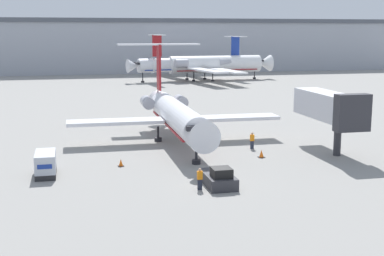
{
  "coord_description": "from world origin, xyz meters",
  "views": [
    {
      "loc": [
        -10.91,
        -38.01,
        11.68
      ],
      "look_at": [
        0.0,
        8.72,
        3.02
      ],
      "focal_mm": 50.0,
      "sensor_mm": 36.0,
      "label": 1
    }
  ],
  "objects_px": {
    "luggage_cart": "(46,164)",
    "worker_by_wing": "(252,140)",
    "traffic_cone_left": "(121,163)",
    "jet_bridge": "(330,107)",
    "pushback_tug": "(218,178)",
    "airplane_main": "(176,113)",
    "traffic_cone_right": "(261,154)",
    "airplane_parked_far_left": "(212,64)",
    "worker_near_tug": "(200,178)",
    "airplane_parked_far_right": "(188,65)"
  },
  "relations": [
    {
      "from": "airplane_parked_far_right",
      "to": "worker_by_wing",
      "type": "bearing_deg",
      "value": -97.82
    },
    {
      "from": "pushback_tug",
      "to": "traffic_cone_left",
      "type": "height_order",
      "value": "pushback_tug"
    },
    {
      "from": "airplane_parked_far_right",
      "to": "traffic_cone_right",
      "type": "bearing_deg",
      "value": -97.73
    },
    {
      "from": "pushback_tug",
      "to": "traffic_cone_right",
      "type": "xyz_separation_m",
      "value": [
        6.52,
        8.04,
        -0.23
      ]
    },
    {
      "from": "airplane_parked_far_left",
      "to": "luggage_cart",
      "type": "bearing_deg",
      "value": -114.13
    },
    {
      "from": "traffic_cone_left",
      "to": "airplane_parked_far_right",
      "type": "xyz_separation_m",
      "value": [
        24.08,
        80.12,
        3.59
      ]
    },
    {
      "from": "pushback_tug",
      "to": "traffic_cone_right",
      "type": "relative_size",
      "value": 5.77
    },
    {
      "from": "worker_by_wing",
      "to": "pushback_tug",
      "type": "bearing_deg",
      "value": -120.34
    },
    {
      "from": "airplane_parked_far_left",
      "to": "jet_bridge",
      "type": "xyz_separation_m",
      "value": [
        -9.62,
        -78.55,
        0.55
      ]
    },
    {
      "from": "pushback_tug",
      "to": "airplane_parked_far_right",
      "type": "bearing_deg",
      "value": 78.82
    },
    {
      "from": "traffic_cone_left",
      "to": "traffic_cone_right",
      "type": "bearing_deg",
      "value": 1.68
    },
    {
      "from": "traffic_cone_left",
      "to": "airplane_parked_far_left",
      "type": "relative_size",
      "value": 0.02
    },
    {
      "from": "luggage_cart",
      "to": "airplane_parked_far_left",
      "type": "relative_size",
      "value": 0.11
    },
    {
      "from": "pushback_tug",
      "to": "worker_near_tug",
      "type": "xyz_separation_m",
      "value": [
        -1.66,
        -0.77,
        0.29
      ]
    },
    {
      "from": "airplane_parked_far_left",
      "to": "airplane_parked_far_right",
      "type": "relative_size",
      "value": 0.96
    },
    {
      "from": "luggage_cart",
      "to": "worker_by_wing",
      "type": "bearing_deg",
      "value": 16.07
    },
    {
      "from": "worker_by_wing",
      "to": "jet_bridge",
      "type": "xyz_separation_m",
      "value": [
        6.93,
        -2.78,
        3.55
      ]
    },
    {
      "from": "airplane_main",
      "to": "traffic_cone_left",
      "type": "xyz_separation_m",
      "value": [
        -6.82,
        -9.38,
        -2.79
      ]
    },
    {
      "from": "worker_by_wing",
      "to": "traffic_cone_left",
      "type": "bearing_deg",
      "value": -163.0
    },
    {
      "from": "luggage_cart",
      "to": "airplane_parked_far_left",
      "type": "height_order",
      "value": "airplane_parked_far_left"
    },
    {
      "from": "luggage_cart",
      "to": "worker_by_wing",
      "type": "xyz_separation_m",
      "value": [
        19.97,
        5.75,
        -0.08
      ]
    },
    {
      "from": "traffic_cone_right",
      "to": "airplane_parked_far_right",
      "type": "xyz_separation_m",
      "value": [
        10.83,
        79.73,
        3.56
      ]
    },
    {
      "from": "pushback_tug",
      "to": "jet_bridge",
      "type": "distance_m",
      "value": 16.99
    },
    {
      "from": "traffic_cone_left",
      "to": "jet_bridge",
      "type": "xyz_separation_m",
      "value": [
        20.58,
        1.39,
        4.12
      ]
    },
    {
      "from": "airplane_parked_far_left",
      "to": "airplane_parked_far_right",
      "type": "distance_m",
      "value": 6.13
    },
    {
      "from": "pushback_tug",
      "to": "jet_bridge",
      "type": "height_order",
      "value": "jet_bridge"
    },
    {
      "from": "airplane_main",
      "to": "pushback_tug",
      "type": "bearing_deg",
      "value": -90.3
    },
    {
      "from": "airplane_main",
      "to": "traffic_cone_right",
      "type": "bearing_deg",
      "value": -54.43
    },
    {
      "from": "airplane_parked_far_left",
      "to": "worker_by_wing",
      "type": "bearing_deg",
      "value": -102.32
    },
    {
      "from": "traffic_cone_left",
      "to": "jet_bridge",
      "type": "bearing_deg",
      "value": 3.87
    },
    {
      "from": "pushback_tug",
      "to": "worker_by_wing",
      "type": "bearing_deg",
      "value": 59.66
    },
    {
      "from": "worker_by_wing",
      "to": "traffic_cone_right",
      "type": "distance_m",
      "value": 3.85
    },
    {
      "from": "worker_near_tug",
      "to": "worker_by_wing",
      "type": "distance_m",
      "value": 15.24
    },
    {
      "from": "luggage_cart",
      "to": "traffic_cone_left",
      "type": "relative_size",
      "value": 5.62
    },
    {
      "from": "airplane_main",
      "to": "jet_bridge",
      "type": "distance_m",
      "value": 15.97
    },
    {
      "from": "airplane_parked_far_left",
      "to": "traffic_cone_right",
      "type": "bearing_deg",
      "value": -102.03
    },
    {
      "from": "worker_near_tug",
      "to": "jet_bridge",
      "type": "height_order",
      "value": "jet_bridge"
    },
    {
      "from": "worker_by_wing",
      "to": "worker_near_tug",
      "type": "bearing_deg",
      "value": -124.28
    },
    {
      "from": "worker_by_wing",
      "to": "airplane_parked_far_right",
      "type": "height_order",
      "value": "airplane_parked_far_right"
    },
    {
      "from": "worker_by_wing",
      "to": "airplane_parked_far_left",
      "type": "bearing_deg",
      "value": 77.68
    },
    {
      "from": "worker_by_wing",
      "to": "traffic_cone_left",
      "type": "relative_size",
      "value": 2.55
    },
    {
      "from": "traffic_cone_right",
      "to": "airplane_parked_far_right",
      "type": "bearing_deg",
      "value": 82.27
    },
    {
      "from": "airplane_main",
      "to": "airplane_parked_far_left",
      "type": "height_order",
      "value": "airplane_parked_far_left"
    },
    {
      "from": "pushback_tug",
      "to": "traffic_cone_right",
      "type": "height_order",
      "value": "pushback_tug"
    },
    {
      "from": "luggage_cart",
      "to": "worker_near_tug",
      "type": "distance_m",
      "value": 13.28
    },
    {
      "from": "airplane_main",
      "to": "pushback_tug",
      "type": "xyz_separation_m",
      "value": [
        -0.09,
        -17.03,
        -2.53
      ]
    },
    {
      "from": "luggage_cart",
      "to": "airplane_parked_far_right",
      "type": "relative_size",
      "value": 0.1
    },
    {
      "from": "traffic_cone_left",
      "to": "airplane_parked_far_left",
      "type": "xyz_separation_m",
      "value": [
        30.2,
        79.94,
        3.57
      ]
    },
    {
      "from": "airplane_main",
      "to": "traffic_cone_right",
      "type": "height_order",
      "value": "airplane_main"
    },
    {
      "from": "pushback_tug",
      "to": "worker_near_tug",
      "type": "relative_size",
      "value": 2.52
    }
  ]
}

